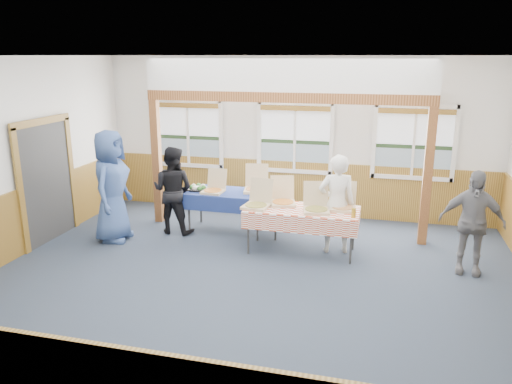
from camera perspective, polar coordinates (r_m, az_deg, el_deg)
floor at (r=7.37m, az=-0.56°, el=-10.42°), size 8.00×8.00×0.00m
ceiling at (r=6.63m, az=-0.64°, el=15.32°), size 8.00×8.00×0.00m
wall_back at (r=10.18m, az=4.51°, el=6.26°), size 8.00×0.00×8.00m
wall_front at (r=3.74m, az=-14.80°, el=-10.64°), size 8.00×0.00×8.00m
wall_left at (r=8.73m, az=-26.91°, el=3.11°), size 0.00×8.00×8.00m
wainscot_back at (r=10.38m, az=4.37°, el=0.51°), size 7.98×0.05×1.10m
wainscot_left at (r=8.97m, az=-25.98°, el=-3.45°), size 0.05×6.98×1.10m
cased_opening at (r=9.50m, az=-22.83°, el=1.04°), size 0.06×1.30×2.10m
window_left at (r=10.76m, az=-7.77°, el=7.09°), size 1.56×0.10×1.46m
window_mid at (r=10.13m, az=4.48°, el=6.67°), size 1.56×0.10×1.46m
window_right at (r=10.00m, az=17.64°, el=5.88°), size 1.56×0.10×1.46m
post_left at (r=9.88m, az=-11.25°, el=3.37°), size 0.15×0.15×2.40m
post_right at (r=8.97m, az=19.01°, el=1.61°), size 0.15×0.15×2.40m
cross_beam at (r=8.90m, az=3.27°, el=10.75°), size 5.15×0.18×0.18m
table_left at (r=9.25m, az=-2.30°, el=-0.35°), size 1.96×1.24×0.76m
table_right at (r=8.28m, az=5.28°, el=-2.30°), size 1.90×0.91×0.76m
pizza_box_a at (r=9.24m, az=-4.86°, el=0.36°), size 0.39×0.47×0.41m
pizza_box_b at (r=9.28m, az=0.01°, el=0.52°), size 0.52×0.59×0.47m
pizza_box_c at (r=8.29m, az=0.11°, el=-1.31°), size 0.47×0.55×0.45m
pizza_box_d at (r=8.48m, az=3.10°, el=-0.95°), size 0.53×0.59×0.44m
pizza_box_e at (r=8.14m, az=6.89°, el=-1.75°), size 0.50×0.57×0.45m
pizza_box_f at (r=8.31m, az=9.89°, el=-1.52°), size 0.40×0.48×0.43m
veggie_tray at (r=9.46m, az=-6.66°, el=0.48°), size 0.42×0.42×0.09m
drink_glass at (r=7.92m, az=11.09°, el=-2.35°), size 0.07×0.07×0.15m
woman_white at (r=8.33m, az=9.18°, el=-1.38°), size 0.68×0.53×1.67m
woman_black at (r=9.29m, az=-9.48°, el=0.21°), size 0.82×0.65×1.62m
man_blue at (r=9.09m, az=-16.20°, el=0.66°), size 0.71×1.02×1.98m
person_grey at (r=8.11m, az=23.42°, el=-3.19°), size 0.97×0.48×1.60m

